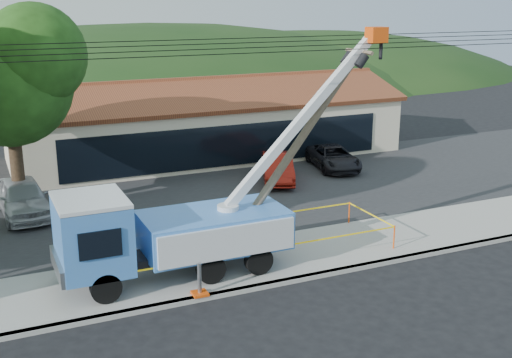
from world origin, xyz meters
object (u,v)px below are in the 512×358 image
object	(u,v)px
utility_truck	(169,230)
car_red	(278,183)
car_dark	(333,170)
leaning_pole	(301,138)
car_silver	(25,217)

from	to	relation	value
utility_truck	car_red	size ratio (longest dim) A/B	2.76
utility_truck	car_dark	bearing A→B (deg)	39.12
leaning_pole	car_red	world-z (taller)	leaning_pole
utility_truck	leaning_pole	world-z (taller)	utility_truck
utility_truck	car_silver	size ratio (longest dim) A/B	2.45
leaning_pole	car_silver	world-z (taller)	leaning_pole
car_red	car_dark	bearing A→B (deg)	36.58
car_red	utility_truck	bearing A→B (deg)	-110.99
car_dark	car_silver	bearing A→B (deg)	-164.06
utility_truck	leaning_pole	distance (m)	5.58
car_silver	car_red	world-z (taller)	car_silver
leaning_pole	car_silver	size ratio (longest dim) A/B	1.67
leaning_pole	car_silver	distance (m)	12.95
utility_truck	car_red	bearing A→B (deg)	46.93
leaning_pole	car_red	xyz separation A→B (m)	(3.41, 8.76, -4.37)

